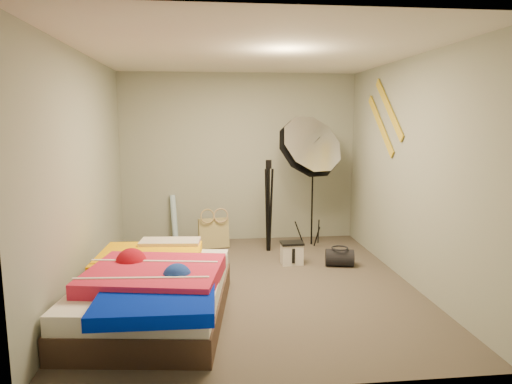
{
  "coord_description": "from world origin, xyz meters",
  "views": [
    {
      "loc": [
        -0.49,
        -4.83,
        1.82
      ],
      "look_at": [
        0.1,
        0.6,
        0.95
      ],
      "focal_mm": 32.0,
      "sensor_mm": 36.0,
      "label": 1
    }
  ],
  "objects": [
    {
      "name": "camera_case",
      "position": [
        0.57,
        0.69,
        0.13
      ],
      "size": [
        0.27,
        0.2,
        0.26
      ],
      "primitive_type": "cube",
      "rotation": [
        0.0,
        0.0,
        0.03
      ],
      "color": "silver",
      "rests_on": "floor"
    },
    {
      "name": "wall_stripe_upper",
      "position": [
        1.73,
        0.6,
        1.95
      ],
      "size": [
        0.02,
        0.91,
        0.78
      ],
      "primitive_type": "cube",
      "rotation": [
        0.7,
        0.0,
        0.0
      ],
      "color": "gold",
      "rests_on": "wall_right"
    },
    {
      "name": "bed",
      "position": [
        -0.99,
        -0.75,
        0.27
      ],
      "size": [
        1.48,
        2.05,
        0.53
      ],
      "color": "#493226",
      "rests_on": "floor"
    },
    {
      "name": "camera_tripod",
      "position": [
        0.35,
        1.31,
        0.73
      ],
      "size": [
        0.09,
        0.09,
        1.28
      ],
      "color": "black",
      "rests_on": "floor"
    },
    {
      "name": "wall_right",
      "position": [
        1.75,
        0.0,
        1.25
      ],
      "size": [
        0.0,
        4.0,
        4.0
      ],
      "primitive_type": "plane",
      "rotation": [
        1.57,
        0.0,
        -1.57
      ],
      "color": "gray",
      "rests_on": "floor"
    },
    {
      "name": "floor",
      "position": [
        0.0,
        0.0,
        0.0
      ],
      "size": [
        4.0,
        4.0,
        0.0
      ],
      "primitive_type": "plane",
      "color": "#51473D",
      "rests_on": "ground"
    },
    {
      "name": "photo_umbrella",
      "position": [
        0.92,
        1.41,
        1.42
      ],
      "size": [
        1.04,
        0.93,
        1.97
      ],
      "color": "black",
      "rests_on": "floor"
    },
    {
      "name": "wrapping_roll",
      "position": [
        -0.98,
        1.9,
        0.36
      ],
      "size": [
        0.15,
        0.22,
        0.72
      ],
      "primitive_type": "cylinder",
      "rotation": [
        -0.17,
        0.0,
        0.35
      ],
      "color": "#6DB3E3",
      "rests_on": "floor"
    },
    {
      "name": "wall_stripe_lower",
      "position": [
        1.73,
        0.85,
        1.75
      ],
      "size": [
        0.02,
        0.91,
        0.78
      ],
      "primitive_type": "cube",
      "rotation": [
        0.7,
        0.0,
        0.0
      ],
      "color": "gold",
      "rests_on": "wall_right"
    },
    {
      "name": "wall_back",
      "position": [
        0.0,
        2.0,
        1.25
      ],
      "size": [
        3.5,
        0.0,
        3.5
      ],
      "primitive_type": "plane",
      "rotation": [
        1.57,
        0.0,
        0.0
      ],
      "color": "gray",
      "rests_on": "floor"
    },
    {
      "name": "wall_left",
      "position": [
        -1.75,
        0.0,
        1.25
      ],
      "size": [
        0.0,
        4.0,
        4.0
      ],
      "primitive_type": "plane",
      "rotation": [
        1.57,
        0.0,
        1.57
      ],
      "color": "gray",
      "rests_on": "floor"
    },
    {
      "name": "tote_bag",
      "position": [
        -0.41,
        1.55,
        0.21
      ],
      "size": [
        0.45,
        0.24,
        0.44
      ],
      "primitive_type": "cube",
      "rotation": [
        -0.14,
        0.0,
        0.14
      ],
      "color": "tan",
      "rests_on": "floor"
    },
    {
      "name": "duffel_bag",
      "position": [
        1.15,
        0.54,
        0.11
      ],
      "size": [
        0.38,
        0.28,
        0.21
      ],
      "primitive_type": "cylinder",
      "rotation": [
        0.0,
        1.57,
        -0.21
      ],
      "color": "black",
      "rests_on": "floor"
    },
    {
      "name": "ceiling",
      "position": [
        0.0,
        0.0,
        2.5
      ],
      "size": [
        4.0,
        4.0,
        0.0
      ],
      "primitive_type": "plane",
      "rotation": [
        3.14,
        0.0,
        0.0
      ],
      "color": "silver",
      "rests_on": "wall_back"
    },
    {
      "name": "wall_front",
      "position": [
        0.0,
        -2.0,
        1.25
      ],
      "size": [
        3.5,
        0.0,
        3.5
      ],
      "primitive_type": "plane",
      "rotation": [
        -1.57,
        0.0,
        0.0
      ],
      "color": "gray",
      "rests_on": "floor"
    }
  ]
}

